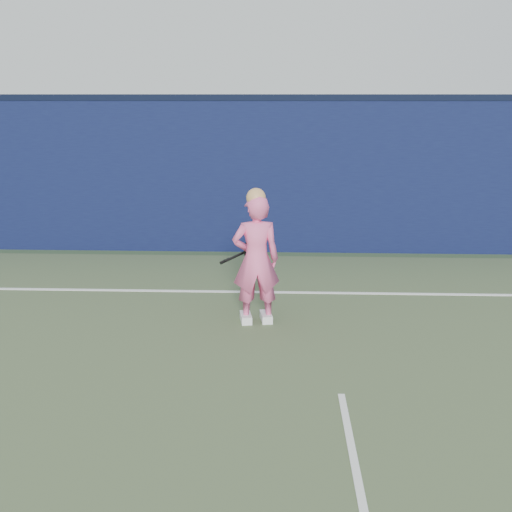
{
  "coord_description": "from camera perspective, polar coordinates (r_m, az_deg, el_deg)",
  "views": [
    {
      "loc": [
        -0.54,
        -4.25,
        2.6
      ],
      "look_at": [
        -0.84,
        2.87,
        0.8
      ],
      "focal_mm": 45.0,
      "sensor_mm": 36.0,
      "label": 1
    }
  ],
  "objects": [
    {
      "name": "court_lines",
      "position": [
        4.73,
        9.07,
        -19.19
      ],
      "size": [
        11.0,
        12.04,
        0.01
      ],
      "color": "white",
      "rests_on": "court_surface"
    },
    {
      "name": "racket",
      "position": [
        7.85,
        -0.41,
        0.51
      ],
      "size": [
        0.54,
        0.37,
        0.33
      ],
      "rotation": [
        0.0,
        0.0,
        0.47
      ],
      "color": "black",
      "rests_on": "ground"
    },
    {
      "name": "backstop_wall",
      "position": [
        10.85,
        5.25,
        6.98
      ],
      "size": [
        24.0,
        0.4,
        2.5
      ],
      "primitive_type": "cube",
      "color": "#0C1138",
      "rests_on": "ground"
    },
    {
      "name": "ground",
      "position": [
        5.02,
        8.62,
        -17.24
      ],
      "size": [
        80.0,
        80.0,
        0.0
      ],
      "primitive_type": "plane",
      "color": "#2D482C",
      "rests_on": "ground"
    },
    {
      "name": "wall_cap",
      "position": [
        10.77,
        5.42,
        13.86
      ],
      "size": [
        24.0,
        0.42,
        0.1
      ],
      "primitive_type": "cube",
      "color": "black",
      "rests_on": "backstop_wall"
    },
    {
      "name": "player",
      "position": [
        7.37,
        -0.0,
        -0.28
      ],
      "size": [
        0.6,
        0.44,
        1.58
      ],
      "rotation": [
        0.0,
        0.0,
        3.3
      ],
      "color": "pink",
      "rests_on": "ground"
    }
  ]
}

